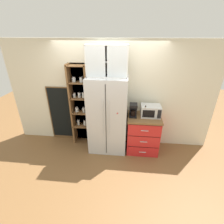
{
  "coord_description": "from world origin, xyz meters",
  "views": [
    {
      "loc": [
        0.45,
        -3.34,
        2.65
      ],
      "look_at": [
        0.1,
        0.04,
        1.0
      ],
      "focal_mm": 26.31,
      "sensor_mm": 36.0,
      "label": 1
    }
  ],
  "objects_px": {
    "coffee_maker": "(133,110)",
    "chalkboard_menu": "(61,114)",
    "mug_sage": "(145,115)",
    "bottle_amber": "(145,113)",
    "microwave": "(151,111)",
    "refrigerator": "(108,115)",
    "mug_cream": "(145,114)",
    "bottle_green": "(145,112)"
  },
  "relations": [
    {
      "from": "refrigerator",
      "to": "mug_sage",
      "type": "relative_size",
      "value": 15.32
    },
    {
      "from": "bottle_green",
      "to": "chalkboard_menu",
      "type": "relative_size",
      "value": 0.19
    },
    {
      "from": "microwave",
      "to": "mug_sage",
      "type": "relative_size",
      "value": 3.71
    },
    {
      "from": "bottle_amber",
      "to": "chalkboard_menu",
      "type": "height_order",
      "value": "chalkboard_menu"
    },
    {
      "from": "refrigerator",
      "to": "mug_sage",
      "type": "height_order",
      "value": "refrigerator"
    },
    {
      "from": "microwave",
      "to": "chalkboard_menu",
      "type": "height_order",
      "value": "chalkboard_menu"
    },
    {
      "from": "coffee_maker",
      "to": "chalkboard_menu",
      "type": "xyz_separation_m",
      "value": [
        -1.85,
        0.27,
        -0.34
      ]
    },
    {
      "from": "refrigerator",
      "to": "mug_cream",
      "type": "relative_size",
      "value": 16.63
    },
    {
      "from": "refrigerator",
      "to": "microwave",
      "type": "distance_m",
      "value": 0.99
    },
    {
      "from": "mug_cream",
      "to": "bottle_green",
      "type": "height_order",
      "value": "bottle_green"
    },
    {
      "from": "coffee_maker",
      "to": "mug_cream",
      "type": "relative_size",
      "value": 2.84
    },
    {
      "from": "bottle_amber",
      "to": "microwave",
      "type": "bearing_deg",
      "value": 37.74
    },
    {
      "from": "microwave",
      "to": "coffee_maker",
      "type": "bearing_deg",
      "value": -173.93
    },
    {
      "from": "coffee_maker",
      "to": "mug_sage",
      "type": "bearing_deg",
      "value": 2.07
    },
    {
      "from": "refrigerator",
      "to": "bottle_green",
      "type": "relative_size",
      "value": 6.46
    },
    {
      "from": "mug_cream",
      "to": "bottle_green",
      "type": "distance_m",
      "value": 0.1
    },
    {
      "from": "microwave",
      "to": "bottle_amber",
      "type": "relative_size",
      "value": 1.53
    },
    {
      "from": "microwave",
      "to": "mug_cream",
      "type": "distance_m",
      "value": 0.15
    },
    {
      "from": "chalkboard_menu",
      "to": "bottle_amber",
      "type": "bearing_deg",
      "value": -8.94
    },
    {
      "from": "refrigerator",
      "to": "chalkboard_menu",
      "type": "relative_size",
      "value": 1.24
    },
    {
      "from": "mug_sage",
      "to": "refrigerator",
      "type": "bearing_deg",
      "value": -178.23
    },
    {
      "from": "microwave",
      "to": "coffee_maker",
      "type": "height_order",
      "value": "coffee_maker"
    },
    {
      "from": "coffee_maker",
      "to": "chalkboard_menu",
      "type": "relative_size",
      "value": 0.21
    },
    {
      "from": "mug_cream",
      "to": "bottle_amber",
      "type": "height_order",
      "value": "bottle_amber"
    },
    {
      "from": "bottle_amber",
      "to": "chalkboard_menu",
      "type": "relative_size",
      "value": 0.2
    },
    {
      "from": "mug_sage",
      "to": "mug_cream",
      "type": "distance_m",
      "value": 0.02
    },
    {
      "from": "refrigerator",
      "to": "bottle_amber",
      "type": "height_order",
      "value": "refrigerator"
    },
    {
      "from": "coffee_maker",
      "to": "mug_sage",
      "type": "relative_size",
      "value": 2.61
    },
    {
      "from": "refrigerator",
      "to": "coffee_maker",
      "type": "relative_size",
      "value": 5.87
    },
    {
      "from": "mug_cream",
      "to": "bottle_amber",
      "type": "xyz_separation_m",
      "value": [
        -0.0,
        -0.09,
        0.08
      ]
    },
    {
      "from": "mug_cream",
      "to": "coffee_maker",
      "type": "bearing_deg",
      "value": -174.37
    },
    {
      "from": "refrigerator",
      "to": "microwave",
      "type": "bearing_deg",
      "value": 3.43
    },
    {
      "from": "mug_sage",
      "to": "microwave",
      "type": "bearing_deg",
      "value": 14.05
    },
    {
      "from": "mug_sage",
      "to": "bottle_green",
      "type": "bearing_deg",
      "value": -92.55
    },
    {
      "from": "microwave",
      "to": "chalkboard_menu",
      "type": "bearing_deg",
      "value": 174.14
    },
    {
      "from": "refrigerator",
      "to": "mug_sage",
      "type": "bearing_deg",
      "value": 1.77
    },
    {
      "from": "refrigerator",
      "to": "chalkboard_menu",
      "type": "xyz_separation_m",
      "value": [
        -1.27,
        0.29,
        -0.17
      ]
    },
    {
      "from": "mug_sage",
      "to": "mug_cream",
      "type": "xyz_separation_m",
      "value": [
        0.0,
        0.02,
        0.0
      ]
    },
    {
      "from": "refrigerator",
      "to": "mug_sage",
      "type": "xyz_separation_m",
      "value": [
        0.85,
        0.03,
        0.05
      ]
    },
    {
      "from": "chalkboard_menu",
      "to": "bottle_green",
      "type": "bearing_deg",
      "value": -8.18
    },
    {
      "from": "coffee_maker",
      "to": "mug_cream",
      "type": "bearing_deg",
      "value": 5.63
    },
    {
      "from": "refrigerator",
      "to": "microwave",
      "type": "relative_size",
      "value": 4.13
    }
  ]
}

